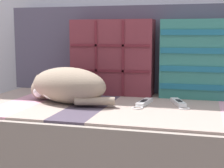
# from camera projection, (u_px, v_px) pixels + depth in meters

# --- Properties ---
(couch) EXTENTS (1.75, 0.88, 0.43)m
(couch) POSITION_uv_depth(u_px,v_px,m) (146.00, 149.00, 1.64)
(couch) COLOR brown
(couch) RESTS_ON ground_plane
(sofa_backrest) EXTENTS (1.72, 0.14, 0.48)m
(sofa_backrest) POSITION_uv_depth(u_px,v_px,m) (158.00, 49.00, 1.93)
(sofa_backrest) COLOR #514C60
(sofa_backrest) RESTS_ON couch
(throw_pillow_quilted) EXTENTS (0.44, 0.14, 0.40)m
(throw_pillow_quilted) POSITION_uv_depth(u_px,v_px,m) (113.00, 57.00, 1.85)
(throw_pillow_quilted) COLOR brown
(throw_pillow_quilted) RESTS_ON couch
(throw_pillow_striped) EXTENTS (0.47, 0.14, 0.40)m
(throw_pillow_striped) POSITION_uv_depth(u_px,v_px,m) (208.00, 59.00, 1.73)
(throw_pillow_striped) COLOR #337A70
(throw_pillow_striped) RESTS_ON couch
(sleeping_cat) EXTENTS (0.46, 0.30, 0.17)m
(sleeping_cat) POSITION_uv_depth(u_px,v_px,m) (66.00, 86.00, 1.63)
(sleeping_cat) COLOR gray
(sleeping_cat) RESTS_ON couch
(game_remote_near) EXTENTS (0.07, 0.21, 0.02)m
(game_remote_near) POSITION_uv_depth(u_px,v_px,m) (144.00, 103.00, 1.60)
(game_remote_near) COLOR white
(game_remote_near) RESTS_ON couch
(game_remote_far) EXTENTS (0.11, 0.21, 0.02)m
(game_remote_far) POSITION_uv_depth(u_px,v_px,m) (179.00, 103.00, 1.59)
(game_remote_far) COLOR white
(game_remote_far) RESTS_ON couch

